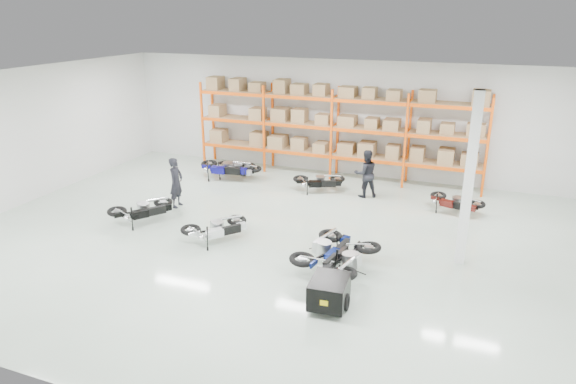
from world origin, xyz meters
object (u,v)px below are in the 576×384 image
at_px(person_left, 176,182).
at_px(moto_touring_right, 348,254).
at_px(moto_back_c, 319,178).
at_px(moto_back_a, 226,164).
at_px(moto_silver_left, 217,224).
at_px(moto_back_b, 236,166).
at_px(trailer, 329,292).
at_px(person_back, 366,174).
at_px(moto_blue_centre, 325,245).
at_px(moto_back_d, 455,199).
at_px(moto_black_far_left, 142,206).

bearing_deg(person_left, moto_touring_right, -113.96).
xyz_separation_m(moto_touring_right, moto_back_c, (-2.60, 5.77, -0.09)).
bearing_deg(person_left, moto_back_a, -5.03).
bearing_deg(moto_silver_left, person_left, 1.86).
bearing_deg(moto_back_a, moto_back_b, -66.59).
bearing_deg(trailer, person_back, 92.84).
xyz_separation_m(moto_touring_right, person_left, (-6.59, 2.60, 0.26)).
height_order(person_left, person_back, person_back).
relative_size(moto_blue_centre, person_left, 1.15).
relative_size(trailer, moto_back_a, 0.88).
relative_size(moto_silver_left, moto_back_d, 1.08).
distance_m(moto_silver_left, moto_back_a, 5.78).
bearing_deg(person_left, moto_back_d, -75.00).
bearing_deg(moto_blue_centre, moto_back_c, -61.85).
bearing_deg(moto_black_far_left, moto_back_b, -62.19).
bearing_deg(person_back, moto_touring_right, 68.83).
relative_size(moto_silver_left, moto_black_far_left, 0.96).
bearing_deg(moto_black_far_left, moto_blue_centre, -151.12).
xyz_separation_m(moto_back_d, person_back, (-3.08, 0.47, 0.37)).
xyz_separation_m(moto_black_far_left, moto_back_c, (4.23, 4.74, -0.04)).
relative_size(moto_back_b, person_back, 1.00).
distance_m(moto_silver_left, moto_back_b, 5.83).
xyz_separation_m(moto_black_far_left, moto_back_b, (0.72, 5.02, -0.02)).
xyz_separation_m(moto_blue_centre, moto_back_b, (-5.44, 5.78, -0.07)).
height_order(moto_black_far_left, moto_back_d, moto_black_far_left).
bearing_deg(moto_back_b, moto_touring_right, -126.95).
bearing_deg(moto_silver_left, moto_back_c, -65.96).
xyz_separation_m(moto_back_b, person_back, (5.19, -0.22, 0.33)).
distance_m(moto_black_far_left, moto_back_a, 4.84).
bearing_deg(person_left, moto_back_b, -10.45).
relative_size(moto_blue_centre, moto_back_c, 1.19).
height_order(moto_back_a, person_left, person_left).
bearing_deg(moto_black_far_left, moto_touring_right, -152.64).
relative_size(moto_blue_centre, moto_back_d, 1.24).
xyz_separation_m(moto_silver_left, moto_back_a, (-2.45, 5.24, 0.07)).
height_order(moto_back_c, person_back, person_back).
distance_m(moto_back_a, person_left, 3.27).
xyz_separation_m(trailer, person_back, (-0.91, 7.42, 0.44)).
distance_m(moto_silver_left, person_left, 3.28).
relative_size(moto_black_far_left, moto_back_a, 0.91).
bearing_deg(person_back, trailer, 66.93).
distance_m(trailer, moto_back_c, 7.81).
distance_m(moto_touring_right, person_back, 5.90).
bearing_deg(trailer, moto_back_c, 105.24).
height_order(trailer, moto_back_d, moto_back_d).
height_order(moto_silver_left, person_left, person_left).
distance_m(moto_blue_centre, person_left, 6.37).
height_order(moto_touring_right, moto_back_d, moto_touring_right).
distance_m(moto_blue_centre, moto_touring_right, 0.72).
bearing_deg(trailer, moto_silver_left, 146.87).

